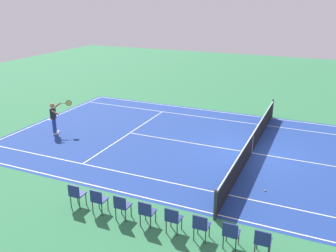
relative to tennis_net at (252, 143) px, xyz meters
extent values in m
plane|color=#2D7247|center=(0.00, 0.00, -0.49)|extent=(60.00, 60.00, 0.00)
cube|color=navy|center=(0.00, 0.00, -0.49)|extent=(24.20, 11.40, 0.00)
cube|color=white|center=(11.90, 0.00, -0.49)|extent=(0.05, 11.00, 0.01)
cube|color=white|center=(0.00, -5.50, -0.49)|extent=(23.80, 0.05, 0.01)
cube|color=white|center=(0.00, 5.50, -0.49)|extent=(23.80, 0.05, 0.01)
cube|color=white|center=(0.00, -4.11, -0.49)|extent=(23.80, 0.05, 0.01)
cube|color=white|center=(0.00, 4.11, -0.49)|extent=(23.80, 0.05, 0.01)
cube|color=white|center=(6.40, 0.00, -0.49)|extent=(0.05, 8.22, 0.01)
cube|color=white|center=(0.00, 0.00, -0.49)|extent=(12.80, 0.05, 0.01)
cube|color=white|center=(11.75, 0.00, -0.49)|extent=(0.30, 0.05, 0.01)
cylinder|color=#2D2D33|center=(0.00, -5.80, 0.05)|extent=(0.10, 0.10, 1.08)
cylinder|color=#2D2D33|center=(0.00, 5.80, 0.05)|extent=(0.10, 0.10, 1.08)
cube|color=black|center=(0.00, 0.00, -0.05)|extent=(0.02, 11.60, 0.88)
cube|color=white|center=(0.00, 0.00, 0.46)|extent=(0.04, 11.60, 0.06)
cube|color=white|center=(0.00, 0.00, -0.05)|extent=(0.04, 0.06, 0.88)
cylinder|color=navy|center=(9.90, 1.74, -0.04)|extent=(0.15, 0.15, 0.74)
cube|color=white|center=(9.85, 1.71, -0.45)|extent=(0.30, 0.24, 0.09)
cylinder|color=navy|center=(10.02, 1.53, -0.04)|extent=(0.15, 0.15, 0.74)
cube|color=white|center=(9.97, 1.50, -0.45)|extent=(0.30, 0.24, 0.09)
cube|color=black|center=(9.96, 1.64, 0.61)|extent=(0.40, 0.45, 0.56)
sphere|color=#9E704C|center=(9.96, 1.64, 1.04)|extent=(0.23, 0.23, 0.23)
cylinder|color=#9E704C|center=(9.67, 1.79, 0.74)|extent=(0.42, 0.17, 0.26)
cylinder|color=#9E704C|center=(9.95, 1.31, 0.94)|extent=(0.34, 0.37, 0.30)
cylinder|color=#232326|center=(9.71, 1.10, 1.05)|extent=(0.26, 0.17, 0.04)
torus|color=#232326|center=(9.46, 0.95, 1.05)|extent=(0.28, 0.18, 0.31)
cylinder|color=#C6D84C|center=(9.46, 0.95, 1.05)|extent=(0.24, 0.14, 0.27)
sphere|color=#CCE01E|center=(-1.18, 3.30, -0.46)|extent=(0.07, 0.07, 0.07)
cylinder|color=#38383D|center=(-1.52, 6.71, -0.27)|extent=(0.04, 0.04, 0.44)
cylinder|color=#38383D|center=(-1.88, 6.71, -0.27)|extent=(0.04, 0.04, 0.44)
cylinder|color=#38383D|center=(-1.52, 7.07, -0.27)|extent=(0.04, 0.04, 0.44)
cube|color=navy|center=(-1.70, 6.89, -0.03)|extent=(0.44, 0.44, 0.04)
cube|color=navy|center=(-1.70, 7.09, 0.19)|extent=(0.44, 0.04, 0.40)
cylinder|color=#38383D|center=(-0.64, 6.71, -0.27)|extent=(0.04, 0.04, 0.44)
cylinder|color=#38383D|center=(-1.00, 6.71, -0.27)|extent=(0.04, 0.04, 0.44)
cylinder|color=#38383D|center=(-0.64, 7.07, -0.27)|extent=(0.04, 0.04, 0.44)
cylinder|color=#38383D|center=(-1.00, 7.07, -0.27)|extent=(0.04, 0.04, 0.44)
cube|color=navy|center=(-0.82, 6.89, -0.03)|extent=(0.44, 0.44, 0.04)
cube|color=navy|center=(-0.82, 7.09, 0.19)|extent=(0.44, 0.04, 0.40)
cylinder|color=#38383D|center=(0.25, 6.71, -0.27)|extent=(0.04, 0.04, 0.44)
cylinder|color=#38383D|center=(-0.11, 6.71, -0.27)|extent=(0.04, 0.04, 0.44)
cylinder|color=#38383D|center=(0.25, 7.07, -0.27)|extent=(0.04, 0.04, 0.44)
cylinder|color=#38383D|center=(-0.11, 7.07, -0.27)|extent=(0.04, 0.04, 0.44)
cube|color=navy|center=(0.07, 6.89, -0.03)|extent=(0.44, 0.44, 0.04)
cube|color=navy|center=(0.07, 7.09, 0.19)|extent=(0.44, 0.04, 0.40)
cylinder|color=#38383D|center=(1.14, 6.71, -0.27)|extent=(0.04, 0.04, 0.44)
cylinder|color=#38383D|center=(0.78, 6.71, -0.27)|extent=(0.04, 0.04, 0.44)
cylinder|color=#38383D|center=(1.14, 7.07, -0.27)|extent=(0.04, 0.04, 0.44)
cylinder|color=#38383D|center=(0.78, 7.07, -0.27)|extent=(0.04, 0.04, 0.44)
cube|color=navy|center=(0.96, 6.89, -0.03)|extent=(0.44, 0.44, 0.04)
cube|color=navy|center=(0.96, 7.09, 0.19)|extent=(0.44, 0.04, 0.40)
cylinder|color=#38383D|center=(2.02, 6.71, -0.27)|extent=(0.04, 0.04, 0.44)
cylinder|color=#38383D|center=(1.66, 6.71, -0.27)|extent=(0.04, 0.04, 0.44)
cylinder|color=#38383D|center=(2.02, 7.07, -0.27)|extent=(0.04, 0.04, 0.44)
cylinder|color=#38383D|center=(1.66, 7.07, -0.27)|extent=(0.04, 0.04, 0.44)
cube|color=navy|center=(1.84, 6.89, -0.03)|extent=(0.44, 0.44, 0.04)
cube|color=navy|center=(1.84, 7.09, 0.19)|extent=(0.44, 0.04, 0.40)
cylinder|color=#38383D|center=(2.91, 6.71, -0.27)|extent=(0.04, 0.04, 0.44)
cylinder|color=#38383D|center=(2.55, 6.71, -0.27)|extent=(0.04, 0.04, 0.44)
cylinder|color=#38383D|center=(2.91, 7.07, -0.27)|extent=(0.04, 0.04, 0.44)
cylinder|color=#38383D|center=(2.55, 7.07, -0.27)|extent=(0.04, 0.04, 0.44)
cube|color=navy|center=(2.73, 6.89, -0.03)|extent=(0.44, 0.44, 0.04)
cube|color=navy|center=(2.73, 7.09, 0.19)|extent=(0.44, 0.04, 0.40)
cylinder|color=#38383D|center=(3.80, 6.71, -0.27)|extent=(0.04, 0.04, 0.44)
cylinder|color=#38383D|center=(3.44, 6.71, -0.27)|extent=(0.04, 0.04, 0.44)
cylinder|color=#38383D|center=(3.80, 7.07, -0.27)|extent=(0.04, 0.04, 0.44)
cylinder|color=#38383D|center=(3.44, 7.07, -0.27)|extent=(0.04, 0.04, 0.44)
cube|color=navy|center=(3.62, 6.89, -0.03)|extent=(0.44, 0.44, 0.04)
cube|color=navy|center=(3.62, 7.09, 0.19)|extent=(0.44, 0.04, 0.40)
cylinder|color=#38383D|center=(4.69, 6.71, -0.27)|extent=(0.04, 0.04, 0.44)
cylinder|color=#38383D|center=(4.33, 6.71, -0.27)|extent=(0.04, 0.04, 0.44)
cylinder|color=#38383D|center=(4.69, 7.07, -0.27)|extent=(0.04, 0.04, 0.44)
cylinder|color=#38383D|center=(4.33, 7.07, -0.27)|extent=(0.04, 0.04, 0.44)
cube|color=navy|center=(4.51, 6.89, -0.03)|extent=(0.44, 0.44, 0.04)
cube|color=navy|center=(4.51, 7.09, 0.19)|extent=(0.44, 0.04, 0.40)
camera|label=1|loc=(-2.69, 15.58, 6.29)|focal=38.93mm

